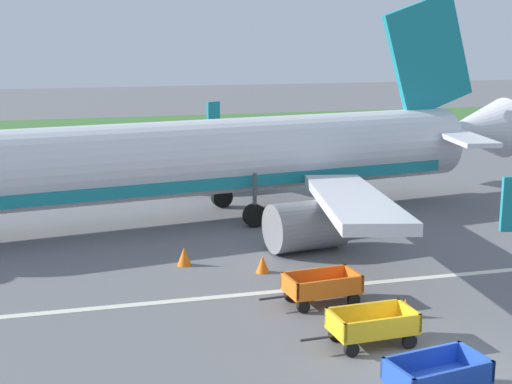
{
  "coord_description": "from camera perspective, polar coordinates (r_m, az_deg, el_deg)",
  "views": [
    {
      "loc": [
        -9.66,
        -17.0,
        9.17
      ],
      "look_at": [
        -2.12,
        11.21,
        2.8
      ],
      "focal_mm": 51.71,
      "sensor_mm": 36.0,
      "label": 1
    }
  ],
  "objects": [
    {
      "name": "traffic_cone_mid_apron",
      "position": [
        28.73,
        0.51,
        -5.59
      ],
      "size": [
        0.52,
        0.52,
        0.69
      ],
      "primitive_type": "cone",
      "color": "orange",
      "rests_on": "ground"
    },
    {
      "name": "baggage_cart_far_end",
      "position": [
        25.56,
        5.09,
        -7.33
      ],
      "size": [
        3.6,
        1.62,
        1.07
      ],
      "color": "orange",
      "rests_on": "ground"
    },
    {
      "name": "baggage_cart_third_in_row",
      "position": [
        19.82,
        13.8,
        -13.69
      ],
      "size": [
        3.62,
        1.79,
        1.07
      ],
      "color": "#234CB2",
      "rests_on": "ground"
    },
    {
      "name": "traffic_cone_near_plane",
      "position": [
        29.73,
        -5.58,
        -4.97
      ],
      "size": [
        0.57,
        0.57,
        0.75
      ],
      "primitive_type": "cone",
      "color": "orange",
      "rests_on": "ground"
    },
    {
      "name": "grass_strip",
      "position": [
        68.42,
        -6.74,
        4.54
      ],
      "size": [
        220.0,
        28.0,
        0.06
      ],
      "primitive_type": "cube",
      "color": "#3D7033",
      "rests_on": "ground"
    },
    {
      "name": "traffic_cone_by_carts",
      "position": [
        24.95,
        11.48,
        -8.76
      ],
      "size": [
        0.47,
        0.47,
        0.62
      ],
      "primitive_type": "cone",
      "color": "orange",
      "rests_on": "ground"
    },
    {
      "name": "baggage_cart_fourth_in_row",
      "position": [
        22.55,
        8.97,
        -10.19
      ],
      "size": [
        3.58,
        1.53,
        1.07
      ],
      "color": "gold",
      "rests_on": "ground"
    },
    {
      "name": "ground_plane",
      "position": [
        21.6,
        13.59,
        -13.19
      ],
      "size": [
        220.0,
        220.0,
        0.0
      ],
      "primitive_type": "plane",
      "color": "slate"
    },
    {
      "name": "airplane",
      "position": [
        36.27,
        -3.63,
        2.57
      ],
      "size": [
        37.61,
        30.32,
        11.34
      ],
      "color": "silver",
      "rests_on": "ground"
    },
    {
      "name": "apron_stripe",
      "position": [
        27.54,
        6.53,
        -7.21
      ],
      "size": [
        120.0,
        0.36,
        0.01
      ],
      "primitive_type": "cube",
      "color": "silver",
      "rests_on": "ground"
    }
  ]
}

